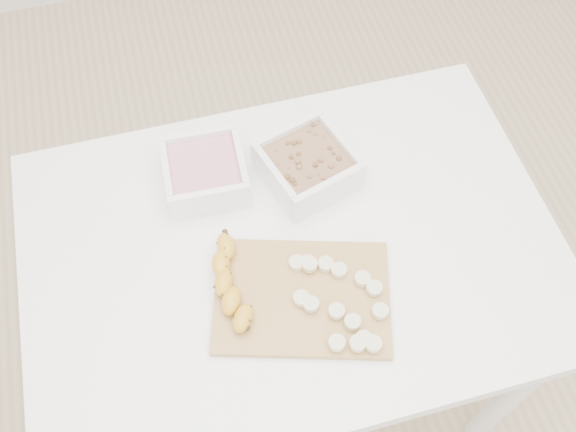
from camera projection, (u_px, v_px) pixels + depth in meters
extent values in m
plane|color=#C6AD89|center=(291.00, 371.00, 1.84)|extent=(3.50, 3.50, 0.00)
cube|color=white|center=(292.00, 251.00, 1.22)|extent=(1.00, 0.70, 0.04)
cylinder|color=white|center=(512.00, 394.00, 1.45)|extent=(0.05, 0.05, 0.71)
cylinder|color=white|center=(94.00, 263.00, 1.62)|extent=(0.05, 0.05, 0.71)
cylinder|color=white|center=(419.00, 188.00, 1.74)|extent=(0.05, 0.05, 0.71)
cube|color=white|center=(205.00, 172.00, 1.24)|extent=(0.16, 0.16, 0.07)
cube|color=#C67891|center=(205.00, 171.00, 1.24)|extent=(0.14, 0.14, 0.04)
cube|color=white|center=(308.00, 165.00, 1.25)|extent=(0.20, 0.20, 0.08)
cube|color=brown|center=(308.00, 164.00, 1.24)|extent=(0.17, 0.17, 0.04)
cube|color=#AC8D4C|center=(302.00, 297.00, 1.14)|extent=(0.36, 0.30, 0.01)
cylinder|color=beige|center=(297.00, 263.00, 1.15)|extent=(0.03, 0.03, 0.01)
cylinder|color=beige|center=(308.00, 263.00, 1.15)|extent=(0.03, 0.03, 0.01)
cylinder|color=beige|center=(326.00, 264.00, 1.15)|extent=(0.03, 0.03, 0.01)
cylinder|color=beige|center=(339.00, 270.00, 1.15)|extent=(0.03, 0.03, 0.01)
cylinder|color=beige|center=(362.00, 279.00, 1.14)|extent=(0.03, 0.03, 0.01)
cylinder|color=beige|center=(374.00, 288.00, 1.13)|extent=(0.03, 0.03, 0.01)
cylinder|color=beige|center=(380.00, 311.00, 1.10)|extent=(0.03, 0.03, 0.01)
cylinder|color=beige|center=(301.00, 298.00, 1.12)|extent=(0.03, 0.03, 0.01)
cylinder|color=beige|center=(311.00, 304.00, 1.11)|extent=(0.03, 0.03, 0.01)
cylinder|color=beige|center=(337.00, 311.00, 1.10)|extent=(0.03, 0.03, 0.01)
cylinder|color=beige|center=(352.00, 322.00, 1.09)|extent=(0.03, 0.03, 0.01)
cylinder|color=beige|center=(364.00, 339.00, 1.08)|extent=(0.03, 0.03, 0.01)
cylinder|color=beige|center=(373.00, 344.00, 1.07)|extent=(0.03, 0.03, 0.01)
cylinder|color=beige|center=(358.00, 344.00, 1.07)|extent=(0.03, 0.03, 0.01)
cylinder|color=beige|center=(337.00, 343.00, 1.07)|extent=(0.03, 0.03, 0.01)
cylinder|color=beige|center=(310.00, 265.00, 1.15)|extent=(0.03, 0.03, 0.01)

